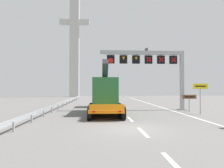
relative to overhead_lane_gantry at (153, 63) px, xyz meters
The scene contains 9 objects.
ground 12.80m from the overhead_lane_gantry, 111.27° to the right, with size 112.00×112.00×0.00m, color slate.
lane_markings 7.42m from the overhead_lane_gantry, 138.81° to the left, with size 0.20×42.53×0.01m.
edge_line_right 6.06m from the overhead_lane_gantry, 32.03° to the left, with size 0.20×63.00×0.01m, color silver.
overhead_lane_gantry is the anchor object (origin of this frame).
heavy_haul_truck_orange 6.72m from the overhead_lane_gantry, behind, with size 3.05×14.07×5.30m.
exit_sign_yellow 6.43m from the overhead_lane_gantry, 48.96° to the right, with size 1.46×0.15×3.00m.
tourist_info_sign_brown 5.80m from the overhead_lane_gantry, 32.48° to the right, with size 1.53×0.15×1.84m.
guardrail_left 13.65m from the overhead_lane_gantry, 152.22° to the left, with size 0.13×37.31×0.76m.
bridge_pylon_distant 43.36m from the overhead_lane_gantry, 109.92° to the left, with size 9.00×2.00×36.99m.
Camera 1 is at (-1.97, -12.51, 2.53)m, focal length 32.32 mm.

